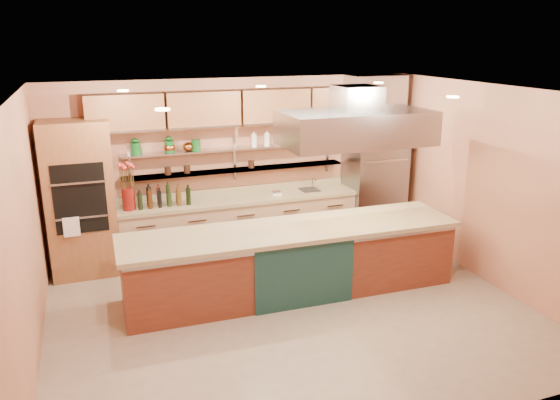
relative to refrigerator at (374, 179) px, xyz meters
name	(u,v)px	position (x,y,z in m)	size (l,w,h in m)	color
floor	(291,312)	(-2.35, -2.14, -1.06)	(6.00, 5.00, 0.02)	gray
ceiling	(293,92)	(-2.35, -2.14, 1.75)	(6.00, 5.00, 0.02)	black
wall_back	(237,165)	(-2.35, 0.36, 0.35)	(6.00, 0.04, 2.80)	tan
wall_front	(403,296)	(-2.35, -4.64, 0.35)	(6.00, 0.04, 2.80)	tan
wall_left	(24,238)	(-5.35, -2.14, 0.35)	(0.04, 5.00, 2.80)	tan
wall_right	(492,186)	(0.65, -2.14, 0.35)	(0.04, 5.00, 2.80)	tan
oven_stack	(80,199)	(-4.80, 0.04, 0.10)	(0.95, 0.64, 2.30)	#955C36
refrigerator	(374,179)	(0.00, 0.00, 0.00)	(0.95, 0.72, 2.10)	gray
back_counter	(241,225)	(-2.40, 0.06, -0.58)	(3.84, 0.64, 0.93)	tan
wall_shelf_lower	(237,170)	(-2.40, 0.23, 0.30)	(3.60, 0.26, 0.03)	#A5A8AB
wall_shelf_upper	(236,149)	(-2.40, 0.23, 0.65)	(3.60, 0.26, 0.03)	#A5A8AB
upper_cabinets	(239,108)	(-2.35, 0.18, 1.30)	(4.60, 0.36, 0.55)	#955C36
range_hood	(356,128)	(-1.24, -1.60, 1.20)	(2.00, 1.00, 0.45)	#A5A8AB
ceiling_downlights	(287,93)	(-2.35, -1.94, 1.72)	(4.00, 2.80, 0.02)	#FFE5A5
island	(292,260)	(-2.14, -1.60, -0.58)	(4.51, 0.98, 0.94)	brown
flower_vase	(129,199)	(-4.13, 0.01, 0.05)	(0.19, 0.19, 0.33)	maroon
oil_bottle_cluster	(164,198)	(-3.61, 0.01, 0.02)	(0.84, 0.24, 0.27)	black
kitchen_scale	(277,193)	(-1.79, 0.01, -0.08)	(0.14, 0.11, 0.08)	white
bar_faucet	(312,184)	(-1.12, 0.11, -0.02)	(0.03, 0.03, 0.20)	silver
copper_kettle	(188,147)	(-3.17, 0.23, 0.73)	(0.17, 0.17, 0.13)	#B05828
green_canister	(196,145)	(-3.04, 0.23, 0.75)	(0.14, 0.14, 0.17)	#104F1C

